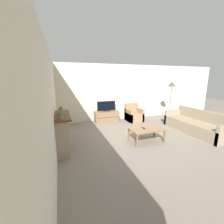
{
  "coord_description": "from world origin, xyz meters",
  "views": [
    {
      "loc": [
        -2.71,
        -4.34,
        2.03
      ],
      "look_at": [
        -0.96,
        0.62,
        0.85
      ],
      "focal_mm": 24.0,
      "sensor_mm": 36.0,
      "label": 1
    }
  ],
  "objects_px": {
    "tv": "(106,107)",
    "floor_lamp": "(172,87)",
    "couch": "(196,125)",
    "mantel_clock": "(61,111)",
    "remote": "(143,128)",
    "tv_stand": "(106,116)",
    "potted_plant": "(61,114)",
    "mantel_vase_left": "(61,114)",
    "fireplace": "(62,132)",
    "mantel_vase_centre_left": "(61,111)",
    "coffee_table": "(147,130)",
    "armchair": "(134,115)"
  },
  "relations": [
    {
      "from": "tv",
      "to": "floor_lamp",
      "type": "xyz_separation_m",
      "value": [
        2.83,
        -0.99,
        0.93
      ]
    },
    {
      "from": "floor_lamp",
      "to": "couch",
      "type": "bearing_deg",
      "value": -89.09
    },
    {
      "from": "mantel_clock",
      "to": "remote",
      "type": "xyz_separation_m",
      "value": [
        2.51,
        -0.35,
        -0.68
      ]
    },
    {
      "from": "tv_stand",
      "to": "tv",
      "type": "height_order",
      "value": "tv"
    },
    {
      "from": "potted_plant",
      "to": "floor_lamp",
      "type": "xyz_separation_m",
      "value": [
        4.87,
        1.92,
        0.48
      ]
    },
    {
      "from": "mantel_vase_left",
      "to": "mantel_clock",
      "type": "height_order",
      "value": "mantel_vase_left"
    },
    {
      "from": "mantel_vase_left",
      "to": "potted_plant",
      "type": "relative_size",
      "value": 0.95
    },
    {
      "from": "fireplace",
      "to": "mantel_vase_left",
      "type": "relative_size",
      "value": 5.72
    },
    {
      "from": "mantel_vase_centre_left",
      "to": "tv_stand",
      "type": "height_order",
      "value": "mantel_vase_centre_left"
    },
    {
      "from": "coffee_table",
      "to": "remote",
      "type": "height_order",
      "value": "remote"
    },
    {
      "from": "mantel_clock",
      "to": "floor_lamp",
      "type": "relative_size",
      "value": 0.08
    },
    {
      "from": "coffee_table",
      "to": "remote",
      "type": "xyz_separation_m",
      "value": [
        -0.08,
        0.07,
        0.06
      ]
    },
    {
      "from": "mantel_vase_left",
      "to": "remote",
      "type": "height_order",
      "value": "mantel_vase_left"
    },
    {
      "from": "fireplace",
      "to": "mantel_vase_centre_left",
      "type": "xyz_separation_m",
      "value": [
        0.02,
        -0.1,
        0.63
      ]
    },
    {
      "from": "mantel_vase_centre_left",
      "to": "potted_plant",
      "type": "xyz_separation_m",
      "value": [
        -0.0,
        -0.46,
        0.02
      ]
    },
    {
      "from": "tv",
      "to": "remote",
      "type": "bearing_deg",
      "value": -79.57
    },
    {
      "from": "tv_stand",
      "to": "mantel_vase_left",
      "type": "bearing_deg",
      "value": -126.61
    },
    {
      "from": "mantel_clock",
      "to": "mantel_vase_centre_left",
      "type": "bearing_deg",
      "value": -90.19
    },
    {
      "from": "mantel_vase_centre_left",
      "to": "tv",
      "type": "relative_size",
      "value": 0.29
    },
    {
      "from": "armchair",
      "to": "tv_stand",
      "type": "bearing_deg",
      "value": 168.87
    },
    {
      "from": "tv_stand",
      "to": "couch",
      "type": "bearing_deg",
      "value": -41.13
    },
    {
      "from": "mantel_vase_left",
      "to": "mantel_vase_centre_left",
      "type": "xyz_separation_m",
      "value": [
        0.0,
        0.3,
        0.01
      ]
    },
    {
      "from": "mantel_vase_centre_left",
      "to": "potted_plant",
      "type": "distance_m",
      "value": 0.46
    },
    {
      "from": "floor_lamp",
      "to": "remote",
      "type": "bearing_deg",
      "value": -146.25
    },
    {
      "from": "fireplace",
      "to": "potted_plant",
      "type": "relative_size",
      "value": 5.42
    },
    {
      "from": "couch",
      "to": "tv_stand",
      "type": "bearing_deg",
      "value": 138.87
    },
    {
      "from": "potted_plant",
      "to": "tv_stand",
      "type": "distance_m",
      "value": 3.67
    },
    {
      "from": "mantel_vase_left",
      "to": "coffee_table",
      "type": "height_order",
      "value": "mantel_vase_left"
    },
    {
      "from": "mantel_vase_centre_left",
      "to": "tv",
      "type": "bearing_deg",
      "value": 50.17
    },
    {
      "from": "mantel_vase_centre_left",
      "to": "floor_lamp",
      "type": "xyz_separation_m",
      "value": [
        4.87,
        1.46,
        0.5
      ]
    },
    {
      "from": "potted_plant",
      "to": "couch",
      "type": "xyz_separation_m",
      "value": [
        4.9,
        0.42,
        -0.92
      ]
    },
    {
      "from": "mantel_clock",
      "to": "tv",
      "type": "height_order",
      "value": "mantel_clock"
    },
    {
      "from": "fireplace",
      "to": "coffee_table",
      "type": "relative_size",
      "value": 1.23
    },
    {
      "from": "mantel_clock",
      "to": "armchair",
      "type": "relative_size",
      "value": 0.18
    },
    {
      "from": "mantel_vase_centre_left",
      "to": "tv",
      "type": "xyz_separation_m",
      "value": [
        2.04,
        2.45,
        -0.43
      ]
    },
    {
      "from": "potted_plant",
      "to": "coffee_table",
      "type": "distance_m",
      "value": 2.73
    },
    {
      "from": "mantel_vase_left",
      "to": "mantel_vase_centre_left",
      "type": "bearing_deg",
      "value": 90.0
    },
    {
      "from": "coffee_table",
      "to": "floor_lamp",
      "type": "height_order",
      "value": "floor_lamp"
    },
    {
      "from": "fireplace",
      "to": "armchair",
      "type": "height_order",
      "value": "fireplace"
    },
    {
      "from": "mantel_vase_left",
      "to": "armchair",
      "type": "xyz_separation_m",
      "value": [
        3.36,
        2.49,
        -0.89
      ]
    },
    {
      "from": "fireplace",
      "to": "couch",
      "type": "relative_size",
      "value": 0.54
    },
    {
      "from": "potted_plant",
      "to": "remote",
      "type": "xyz_separation_m",
      "value": [
        2.51,
        0.34,
        -0.75
      ]
    },
    {
      "from": "potted_plant",
      "to": "floor_lamp",
      "type": "distance_m",
      "value": 5.26
    },
    {
      "from": "fireplace",
      "to": "couch",
      "type": "xyz_separation_m",
      "value": [
        4.91,
        -0.15,
        -0.26
      ]
    },
    {
      "from": "remote",
      "to": "potted_plant",
      "type": "bearing_deg",
      "value": -176.87
    },
    {
      "from": "mantel_vase_left",
      "to": "remote",
      "type": "relative_size",
      "value": 1.52
    },
    {
      "from": "fireplace",
      "to": "armchair",
      "type": "bearing_deg",
      "value": 31.7
    },
    {
      "from": "tv",
      "to": "mantel_vase_left",
      "type": "bearing_deg",
      "value": -126.63
    },
    {
      "from": "couch",
      "to": "floor_lamp",
      "type": "distance_m",
      "value": 2.05
    },
    {
      "from": "coffee_table",
      "to": "couch",
      "type": "relative_size",
      "value": 0.44
    }
  ]
}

